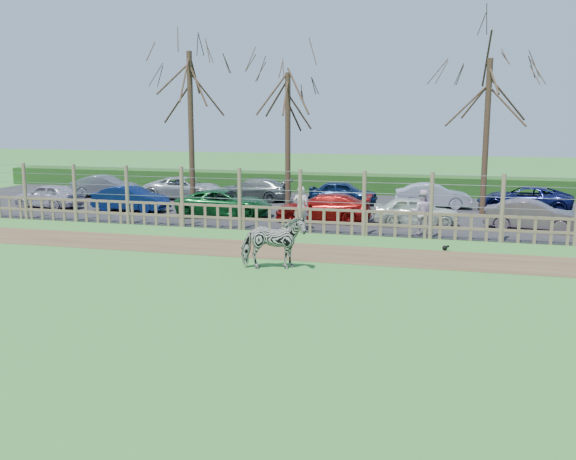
% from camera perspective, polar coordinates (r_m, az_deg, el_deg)
% --- Properties ---
extents(ground, '(120.00, 120.00, 0.00)m').
position_cam_1_polar(ground, '(17.73, -5.26, -4.73)').
color(ground, '#509F43').
rests_on(ground, ground).
extents(dirt_strip, '(34.00, 2.80, 0.01)m').
position_cam_1_polar(dirt_strip, '(21.88, -1.15, -1.81)').
color(dirt_strip, brown).
rests_on(dirt_strip, ground).
extents(asphalt, '(44.00, 13.00, 0.04)m').
position_cam_1_polar(asphalt, '(31.46, 3.98, 1.86)').
color(asphalt, '#232326').
rests_on(asphalt, ground).
extents(hedge, '(46.00, 2.00, 1.10)m').
position_cam_1_polar(hedge, '(38.23, 6.05, 4.10)').
color(hedge, '#1E4716').
rests_on(hedge, ground).
extents(fence, '(30.16, 0.16, 2.50)m').
position_cam_1_polar(fence, '(25.07, 1.09, 1.58)').
color(fence, brown).
rests_on(fence, ground).
extents(tree_left, '(4.80, 4.80, 7.88)m').
position_cam_1_polar(tree_left, '(31.19, -8.70, 12.01)').
color(tree_left, '#3D2B1E').
rests_on(tree_left, ground).
extents(tree_mid, '(4.80, 4.80, 6.83)m').
position_cam_1_polar(tree_mid, '(30.62, -0.02, 10.76)').
color(tree_mid, '#3D2B1E').
rests_on(tree_mid, ground).
extents(tree_right, '(4.80, 4.80, 7.35)m').
position_cam_1_polar(tree_right, '(30.06, 17.37, 11.03)').
color(tree_right, '#3D2B1E').
rests_on(tree_right, ground).
extents(zebra, '(2.10, 1.43, 1.63)m').
position_cam_1_polar(zebra, '(19.09, -1.33, -1.11)').
color(zebra, gray).
rests_on(zebra, ground).
extents(visitor_a, '(0.66, 0.46, 1.72)m').
position_cam_1_polar(visitor_a, '(25.69, 1.15, 2.01)').
color(visitor_a, beige).
rests_on(visitor_a, asphalt).
extents(visitor_b, '(0.84, 0.65, 1.72)m').
position_cam_1_polar(visitor_b, '(24.96, 11.82, 1.55)').
color(visitor_b, silver).
rests_on(visitor_b, asphalt).
extents(crow, '(0.23, 0.17, 0.19)m').
position_cam_1_polar(crow, '(22.52, 13.80, -1.54)').
color(crow, black).
rests_on(crow, ground).
extents(car_0, '(3.68, 1.89, 1.20)m').
position_cam_1_polar(car_0, '(33.79, -20.48, 2.88)').
color(car_0, '#B8AEBE').
rests_on(car_0, asphalt).
extents(car_1, '(3.67, 1.34, 1.20)m').
position_cam_1_polar(car_1, '(31.43, -13.80, 2.73)').
color(car_1, '#091B4F').
rests_on(car_1, asphalt).
extents(car_2, '(4.47, 2.35, 1.20)m').
position_cam_1_polar(car_2, '(29.07, -5.66, 2.39)').
color(car_2, '#105422').
rests_on(car_2, asphalt).
extents(car_3, '(4.22, 1.90, 1.20)m').
position_cam_1_polar(car_3, '(27.55, 3.17, 1.99)').
color(car_3, maroon).
rests_on(car_3, asphalt).
extents(car_4, '(3.66, 1.81, 1.20)m').
position_cam_1_polar(car_4, '(27.05, 11.32, 1.66)').
color(car_4, silver).
rests_on(car_4, asphalt).
extents(car_5, '(3.76, 1.68, 1.20)m').
position_cam_1_polar(car_5, '(27.14, 20.88, 1.22)').
color(car_5, '#63555D').
rests_on(car_5, asphalt).
extents(car_7, '(3.76, 1.67, 1.20)m').
position_cam_1_polar(car_7, '(37.27, -15.93, 3.75)').
color(car_7, slate).
rests_on(car_7, asphalt).
extents(car_8, '(4.32, 2.01, 1.20)m').
position_cam_1_polar(car_8, '(35.44, -9.16, 3.70)').
color(car_8, '#B1B6B7').
rests_on(car_8, asphalt).
extents(car_9, '(4.15, 1.71, 1.20)m').
position_cam_1_polar(car_9, '(34.31, -3.17, 3.60)').
color(car_9, slate).
rests_on(car_9, asphalt).
extents(car_10, '(3.60, 1.63, 1.20)m').
position_cam_1_polar(car_10, '(33.02, 4.93, 3.33)').
color(car_10, '#0E2248').
rests_on(car_10, asphalt).
extents(car_11, '(3.78, 1.74, 1.20)m').
position_cam_1_polar(car_11, '(32.41, 12.75, 2.99)').
color(car_11, '#ABAEC4').
rests_on(car_11, asphalt).
extents(car_12, '(4.53, 2.50, 1.20)m').
position_cam_1_polar(car_12, '(32.42, 20.27, 2.61)').
color(car_12, '#0E1447').
rests_on(car_12, asphalt).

